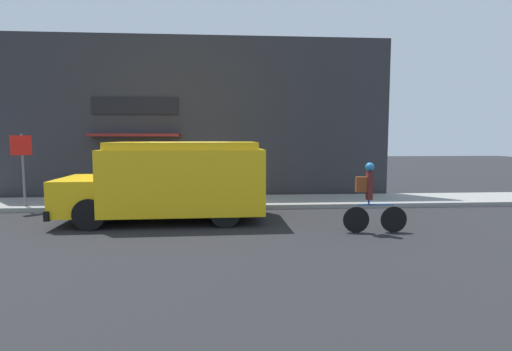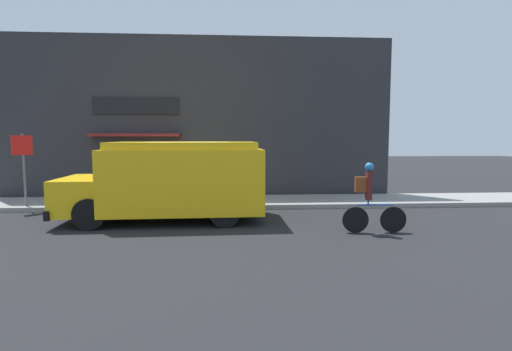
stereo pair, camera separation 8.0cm
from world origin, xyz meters
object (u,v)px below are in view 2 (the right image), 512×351
Objects in this scene: cyclist at (370,199)px; stop_sign_post at (23,158)px; trash_bin at (149,187)px; school_bus at (173,180)px.

stop_sign_post reaches higher than cyclist.
cyclist is at bearing -39.56° from trash_bin.
school_bus is 6.89× the size of trash_bin.
school_bus is at bearing 162.09° from cyclist.
cyclist is at bearing -21.77° from school_bus.
stop_sign_post reaches higher than trash_bin.
cyclist is 10.31m from stop_sign_post.
stop_sign_post is at bearing 162.33° from cyclist.
stop_sign_post is (-9.63, 3.57, 0.82)m from cyclist.
trash_bin is at bearing 23.28° from stop_sign_post.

